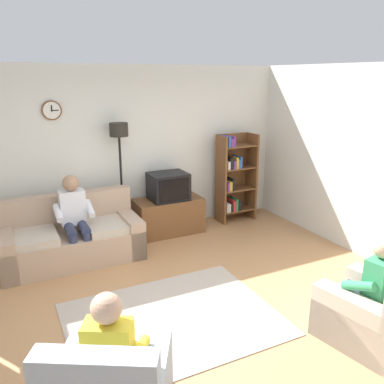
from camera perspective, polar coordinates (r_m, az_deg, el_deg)
name	(u,v)px	position (r m, az deg, el deg)	size (l,w,h in m)	color
ground_plane	(195,309)	(4.67, 0.40, -16.46)	(12.00, 12.00, 0.00)	#B27F51
back_wall_assembly	(121,152)	(6.52, -10.14, 5.68)	(6.20, 0.17, 2.70)	silver
couch	(71,239)	(5.90, -16.87, -6.46)	(1.90, 0.89, 0.90)	tan
tv_stand	(168,216)	(6.63, -3.42, -3.41)	(1.10, 0.56, 0.59)	brown
tv	(168,186)	(6.45, -3.41, 0.81)	(0.60, 0.49, 0.44)	black
bookshelf	(233,178)	(7.12, 5.96, 2.04)	(0.68, 0.36, 1.55)	brown
floor_lamp	(120,149)	(6.18, -10.31, 6.03)	(0.28, 0.28, 1.85)	black
armchair_near_bookshelf	(375,315)	(4.43, 24.73, -15.73)	(0.96, 1.02, 0.90)	#BCAD99
area_rug	(173,319)	(4.52, -2.79, -17.70)	(2.20, 1.70, 0.01)	#AD9E8E
person_on_couch	(75,215)	(5.67, -16.47, -3.19)	(0.51, 0.54, 1.24)	silver
person_in_left_armchair	(113,350)	(3.18, -11.30, -21.34)	(0.61, 0.63, 1.12)	yellow
person_in_right_armchair	(370,283)	(4.31, 24.18, -11.75)	(0.56, 0.59, 1.12)	#338C59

